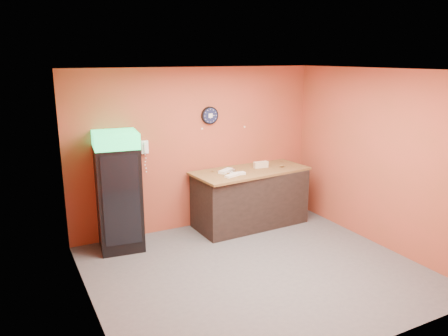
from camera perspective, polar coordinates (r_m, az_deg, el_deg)
floor at (r=6.43m, az=4.11°, el=-13.14°), size 4.50×4.50×0.00m
back_wall at (r=7.64m, az=-3.54°, el=2.51°), size 4.50×0.02×2.80m
left_wall at (r=5.15m, az=-17.56°, el=-4.05°), size 0.02×4.00×2.80m
right_wall at (r=7.32m, az=19.52°, el=1.18°), size 0.02×4.00×2.80m
ceiling at (r=5.71m, az=4.62°, el=12.65°), size 4.50×4.00×0.02m
beverage_cooler at (r=6.94m, az=-13.48°, el=-3.24°), size 0.73×0.74×1.87m
prep_counter at (r=7.87m, az=3.40°, el=-3.98°), size 2.00×0.94×0.98m
wall_clock at (r=7.62m, az=-1.86°, el=6.88°), size 0.31×0.06×0.31m
wall_phone at (r=7.24m, az=-10.33°, el=2.70°), size 0.12×0.10×0.21m
butcher_paper at (r=7.72m, az=3.46°, el=-0.37°), size 2.13×1.10×0.04m
sub_roll_stack at (r=7.87m, az=4.84°, el=0.44°), size 0.27×0.11×0.11m
wrapped_sandwich_left at (r=7.27m, az=1.04°, el=-0.99°), size 0.27×0.17×0.04m
wrapped_sandwich_mid at (r=7.38m, az=1.77°, el=-0.74°), size 0.27×0.12×0.04m
wrapped_sandwich_right at (r=7.55m, az=0.25°, el=-0.37°), size 0.33×0.26×0.04m
kitchen_tool at (r=7.53m, az=1.30°, el=-0.34°), size 0.06×0.06×0.06m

